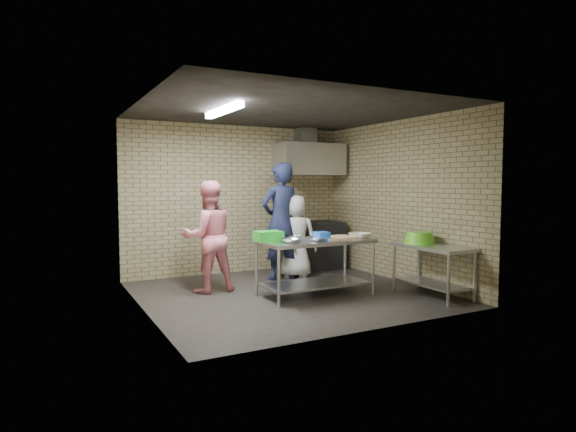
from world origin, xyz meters
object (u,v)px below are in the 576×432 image
object	(u,v)px
stove	(310,246)
bottle_red	(307,163)
side_counter	(432,271)
green_basin	(420,238)
woman_pink	(208,237)
green_crate	(268,236)
bottle_green	(324,165)
blue_tub	(322,236)
man_navy	(281,221)
woman_white	(296,236)
prep_table	(315,268)

from	to	relation	value
stove	bottle_red	distance (m)	1.60
side_counter	green_basin	size ratio (longest dim) A/B	2.61
side_counter	woman_pink	xyz separation A→B (m)	(-2.81, 1.79, 0.47)
stove	green_crate	size ratio (longest dim) A/B	3.26
green_crate	bottle_red	distance (m)	2.96
side_counter	bottle_green	bearing A→B (deg)	90.00
green_basin	bottle_red	world-z (taller)	bottle_red
green_basin	bottle_red	bearing A→B (deg)	97.90
bottle_red	woman_pink	world-z (taller)	bottle_red
green_crate	woman_pink	size ratio (longest dim) A/B	0.22
stove	blue_tub	distance (m)	2.31
blue_tub	bottle_red	size ratio (longest dim) A/B	1.02
bottle_green	man_navy	bearing A→B (deg)	-148.93
blue_tub	bottle_green	bearing A→B (deg)	57.37
green_basin	woman_white	distance (m)	2.18
man_navy	woman_white	size ratio (longest dim) A/B	1.38
side_counter	blue_tub	world-z (taller)	blue_tub
side_counter	green_crate	world-z (taller)	green_crate
green_crate	side_counter	bearing A→B (deg)	-23.04
man_navy	woman_pink	xyz separation A→B (m)	(-1.41, -0.35, -0.16)
side_counter	woman_pink	distance (m)	3.36
woman_pink	woman_white	xyz separation A→B (m)	(1.71, 0.34, -0.12)
green_basin	bottle_green	size ratio (longest dim) A/B	3.07
green_basin	green_crate	bearing A→B (deg)	162.52
bottle_green	woman_white	distance (m)	1.90
woman_pink	woman_white	distance (m)	1.74
stove	woman_white	distance (m)	0.94
woman_pink	woman_white	world-z (taller)	woman_pink
prep_table	blue_tub	size ratio (longest dim) A/B	9.00
stove	side_counter	bearing A→B (deg)	-80.71
stove	bottle_red	world-z (taller)	bottle_red
prep_table	blue_tub	bearing A→B (deg)	-63.43
green_crate	blue_tub	size ratio (longest dim) A/B	2.00
bottle_red	bottle_green	distance (m)	0.40
prep_table	bottle_red	world-z (taller)	bottle_red
bottle_red	bottle_green	size ratio (longest dim) A/B	1.20
stove	green_basin	xyz separation A→B (m)	(0.43, -2.50, 0.38)
bottle_red	woman_pink	bearing A→B (deg)	-153.56
prep_table	woman_pink	xyz separation A→B (m)	(-1.30, 0.98, 0.43)
green_crate	blue_tub	distance (m)	0.78
prep_table	woman_pink	world-z (taller)	woman_pink
prep_table	woman_pink	bearing A→B (deg)	143.16
prep_table	blue_tub	distance (m)	0.49
side_counter	bottle_red	xyz separation A→B (m)	(-0.40, 2.99, 1.65)
woman_white	stove	bearing A→B (deg)	-97.03
prep_table	stove	size ratio (longest dim) A/B	1.38
stove	woman_pink	size ratio (longest dim) A/B	0.71
blue_tub	green_crate	bearing A→B (deg)	163.65
green_basin	man_navy	bearing A→B (deg)	126.02
side_counter	woman_white	xyz separation A→B (m)	(-1.10, 2.14, 0.35)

